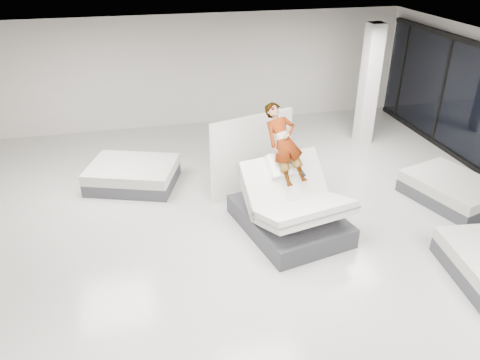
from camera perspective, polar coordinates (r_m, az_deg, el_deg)
The scene contains 8 objects.
room at distance 7.65m, azimuth 4.06°, elevation 0.02°, with size 14.00×14.04×3.20m.
hero_bed at distance 9.06m, azimuth 6.19°, elevation -3.63°, with size 2.09×2.52×1.50m.
person at distance 8.88m, azimuth 5.35°, elevation 2.45°, with size 0.58×0.38×1.58m, color slate.
remote at distance 8.80m, azimuth 7.69°, elevation 0.78°, with size 0.05×0.14×0.03m, color black.
divider_panel at distance 10.13m, azimuth 1.48°, elevation 3.03°, with size 1.99×0.09×1.81m, color silver.
flat_bed_right_far at distance 11.08m, azimuth 24.41°, elevation -1.12°, with size 1.85×2.16×0.51m.
flat_bed_left_far at distance 10.98m, azimuth -12.93°, elevation 0.63°, with size 2.27×1.98×0.52m.
column at distance 13.01m, azimuth 15.42°, elevation 11.04°, with size 0.40×0.40×3.20m, color silver.
Camera 1 is at (-2.08, -6.43, 5.18)m, focal length 35.00 mm.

